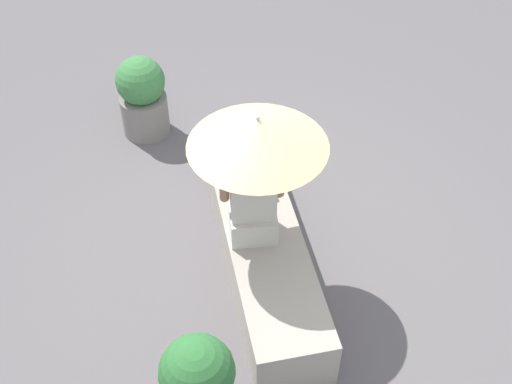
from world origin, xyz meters
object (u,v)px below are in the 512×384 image
handbag_black (248,169)px  planter_far (143,96)px  person_seated (253,197)px  parasol (258,133)px

handbag_black → planter_far: bearing=27.2°
person_seated → handbag_black: (0.56, -0.08, -0.24)m
parasol → planter_far: size_ratio=1.33×
person_seated → planter_far: size_ratio=1.08×
person_seated → handbag_black: size_ratio=2.92×
parasol → handbag_black: size_ratio=3.59×
handbag_black → planter_far: planter_far is taller
planter_far → person_seated: bearing=-161.5°
person_seated → handbag_black: 0.61m
handbag_black → planter_far: (1.46, 0.75, -0.20)m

